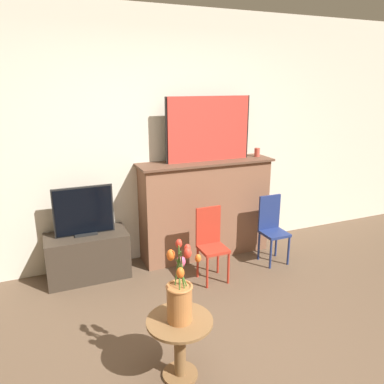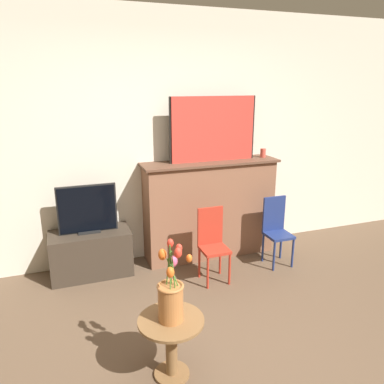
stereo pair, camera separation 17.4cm
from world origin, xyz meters
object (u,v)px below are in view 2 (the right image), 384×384
(chair_red, at_px, (212,241))
(vase_tulips, at_px, (171,295))
(painting, at_px, (213,129))
(tv_monitor, at_px, (87,210))
(chair_blue, at_px, (276,227))

(chair_red, height_order, vase_tulips, vase_tulips)
(painting, xyz_separation_m, tv_monitor, (-1.38, -0.04, -0.75))
(tv_monitor, bearing_deg, chair_blue, -11.94)
(tv_monitor, bearing_deg, vase_tulips, -76.86)
(chair_blue, height_order, vase_tulips, vase_tulips)
(chair_red, relative_size, vase_tulips, 1.36)
(chair_red, relative_size, chair_blue, 1.00)
(painting, xyz_separation_m, chair_blue, (0.58, -0.46, -1.04))
(tv_monitor, height_order, chair_blue, tv_monitor)
(painting, bearing_deg, vase_tulips, -120.34)
(tv_monitor, bearing_deg, painting, 1.72)
(chair_red, xyz_separation_m, chair_blue, (0.80, 0.10, 0.00))
(painting, xyz_separation_m, chair_red, (-0.22, -0.56, -1.04))
(vase_tulips, bearing_deg, painting, 59.66)
(painting, relative_size, tv_monitor, 1.68)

